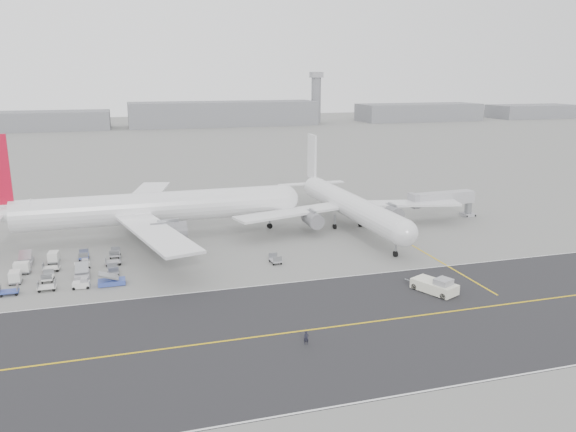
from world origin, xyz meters
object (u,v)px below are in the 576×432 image
object	(u,v)px
airliner_b	(349,205)
ground_crew_a	(306,338)
control_tower	(316,96)
airliner_a	(148,208)
pushback_tug	(435,286)
jet_bridge	(443,200)

from	to	relation	value
airliner_b	ground_crew_a	bearing A→B (deg)	-119.73
control_tower	airliner_a	bearing A→B (deg)	-115.77
airliner_a	ground_crew_a	xyz separation A→B (m)	(14.79, -48.64, -4.97)
airliner_b	pushback_tug	bearing A→B (deg)	-94.14
pushback_tug	jet_bridge	xyz separation A→B (m)	(23.09, 36.52, 3.14)
airliner_b	pushback_tug	distance (m)	35.30
control_tower	pushback_tug	size ratio (longest dim) A/B	3.86
pushback_tug	ground_crew_a	distance (m)	24.28
ground_crew_a	control_tower	bearing A→B (deg)	86.97
control_tower	jet_bridge	bearing A→B (deg)	-102.83
airliner_a	pushback_tug	world-z (taller)	airliner_a
control_tower	pushback_tug	distance (m)	287.72
airliner_a	airliner_b	xyz separation A→B (m)	(38.21, -3.76, -1.02)
pushback_tug	ground_crew_a	world-z (taller)	pushback_tug
airliner_b	jet_bridge	xyz separation A→B (m)	(21.89, 1.45, -0.66)
airliner_a	airliner_b	size ratio (longest dim) A/B	1.22
airliner_b	jet_bridge	distance (m)	21.94
jet_bridge	ground_crew_a	distance (m)	64.88
airliner_a	ground_crew_a	distance (m)	51.08
airliner_b	ground_crew_a	distance (m)	50.78
control_tower	ground_crew_a	xyz separation A→B (m)	(-99.98, -286.39, -15.44)
control_tower	ground_crew_a	size ratio (longest dim) A/B	19.13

